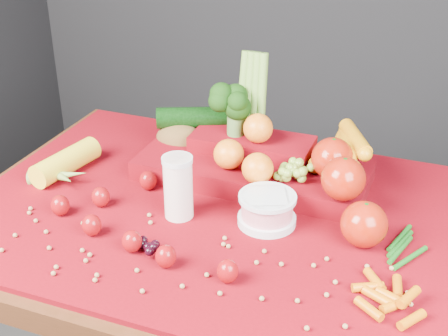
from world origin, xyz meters
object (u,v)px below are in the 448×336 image
(table, at_px, (221,251))
(milk_glass, at_px, (178,185))
(produce_mound, at_px, (270,158))
(yogurt_bowl, at_px, (267,208))

(table, xyz_separation_m, milk_glass, (-0.07, -0.05, 0.18))
(milk_glass, bearing_deg, produce_mound, 57.12)
(produce_mound, bearing_deg, table, -112.21)
(table, height_order, produce_mound, produce_mound)
(milk_glass, distance_m, produce_mound, 0.24)
(table, distance_m, yogurt_bowl, 0.18)
(table, xyz_separation_m, produce_mound, (0.06, 0.15, 0.17))
(yogurt_bowl, bearing_deg, produce_mound, 105.68)
(table, relative_size, yogurt_bowl, 9.27)
(yogurt_bowl, distance_m, produce_mound, 0.17)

